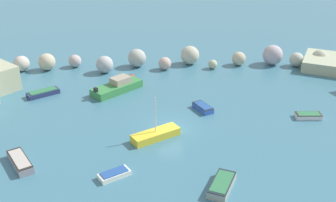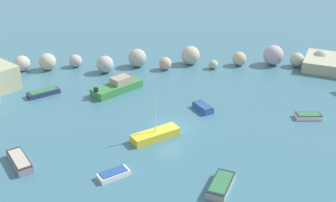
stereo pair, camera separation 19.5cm
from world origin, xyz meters
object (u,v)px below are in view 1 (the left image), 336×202
object	(u,v)px
moored_boat_0	(114,174)
moored_boat_10	(222,185)
channel_buoy	(132,77)
moored_boat_4	(43,93)
moored_boat_7	(20,162)
moored_boat_3	(117,87)
moored_boat_2	(156,135)
moored_boat_9	(308,116)
moored_boat_6	(203,107)

from	to	relation	value
moored_boat_0	moored_boat_10	size ratio (longest dim) A/B	0.75
channel_buoy	moored_boat_10	xyz separation A→B (m)	(7.76, -23.17, 0.01)
moored_boat_4	moored_boat_10	distance (m)	26.01
channel_buoy	moored_boat_7	bearing A→B (deg)	-115.31
moored_boat_4	moored_boat_3	bearing A→B (deg)	151.38
moored_boat_4	moored_boat_7	xyz separation A→B (m)	(1.30, -14.59, 0.06)
moored_boat_2	moored_boat_4	xyz separation A→B (m)	(-13.05, 10.65, -0.09)
channel_buoy	moored_boat_2	xyz separation A→B (m)	(2.73, -15.13, 0.04)
moored_boat_9	moored_boat_7	bearing A→B (deg)	-163.08
channel_buoy	moored_boat_10	distance (m)	24.43
moored_boat_0	moored_boat_7	distance (m)	8.48
moored_boat_3	moored_boat_10	world-z (taller)	moored_boat_3
moored_boat_2	moored_boat_3	bearing A→B (deg)	-99.57
moored_boat_2	moored_boat_0	bearing A→B (deg)	29.29
moored_boat_0	moored_boat_3	size ratio (longest dim) A/B	0.45
moored_boat_3	moored_boat_9	size ratio (longest dim) A/B	2.29
moored_boat_0	moored_boat_10	distance (m)	8.80
channel_buoy	moored_boat_7	xyz separation A→B (m)	(-9.02, -19.08, 0.02)
moored_boat_0	moored_boat_3	distance (m)	17.48
moored_boat_3	moored_boat_6	size ratio (longest dim) A/B	2.16
moored_boat_3	moored_boat_6	xyz separation A→B (m)	(9.65, -5.60, -0.28)
channel_buoy	moored_boat_10	world-z (taller)	same
moored_boat_4	moored_boat_7	distance (m)	14.65
channel_buoy	moored_boat_7	world-z (taller)	moored_boat_7
moored_boat_3	moored_boat_4	bearing A→B (deg)	142.89
moored_boat_0	moored_boat_7	world-z (taller)	moored_boat_7
moored_boat_2	moored_boat_7	distance (m)	12.39
channel_buoy	moored_boat_4	distance (m)	11.26
moored_boat_0	moored_boat_3	xyz separation A→B (m)	(-0.80, 17.46, 0.35)
moored_boat_6	moored_boat_9	distance (m)	11.13
moored_boat_4	moored_boat_10	world-z (taller)	moored_boat_10
channel_buoy	moored_boat_4	bearing A→B (deg)	-156.53
moored_boat_9	moored_boat_10	bearing A→B (deg)	-132.06
moored_boat_3	moored_boat_4	size ratio (longest dim) A/B	1.63
moored_boat_0	moored_boat_9	size ratio (longest dim) A/B	1.03
moored_boat_3	moored_boat_10	xyz separation A→B (m)	(9.37, -19.43, -0.24)
moored_boat_2	moored_boat_6	world-z (taller)	moored_boat_2
moored_boat_2	moored_boat_4	bearing A→B (deg)	-69.61
moored_boat_3	moored_boat_7	size ratio (longest dim) A/B	1.57
moored_boat_6	moored_boat_9	world-z (taller)	moored_boat_6
moored_boat_3	moored_boat_10	bearing A→B (deg)	-106.29
moored_boat_2	moored_boat_9	world-z (taller)	moored_boat_2
moored_boat_7	moored_boat_9	xyz separation A→B (m)	(27.93, 7.35, -0.09)
moored_boat_6	moored_boat_0	bearing A→B (deg)	117.20
channel_buoy	moored_boat_3	distance (m)	4.07
channel_buoy	moored_boat_3	size ratio (longest dim) A/B	0.11
moored_boat_3	moored_boat_9	bearing A→B (deg)	-63.33
channel_buoy	moored_boat_4	world-z (taller)	channel_buoy
moored_boat_0	moored_boat_9	world-z (taller)	moored_boat_9
moored_boat_3	moored_boat_10	distance (m)	21.58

